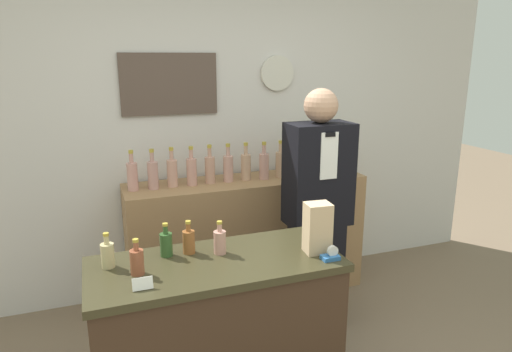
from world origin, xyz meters
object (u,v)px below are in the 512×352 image
at_px(potted_plant, 335,150).
at_px(paper_bag, 317,228).
at_px(shopkeeper, 317,215).
at_px(tape_dispenser, 331,255).

xyz_separation_m(potted_plant, paper_bag, (-0.85, -1.33, -0.10)).
bearing_deg(shopkeeper, potted_plant, 52.72).
bearing_deg(paper_bag, tape_dispenser, -77.49).
xyz_separation_m(shopkeeper, tape_dispenser, (-0.33, -0.78, 0.08)).
bearing_deg(tape_dispenser, shopkeeper, 66.98).
height_order(paper_bag, tape_dispenser, paper_bag).
height_order(shopkeeper, paper_bag, shopkeeper).
bearing_deg(shopkeeper, paper_bag, -117.91).
bearing_deg(potted_plant, tape_dispenser, -120.04).
height_order(potted_plant, tape_dispenser, potted_plant).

